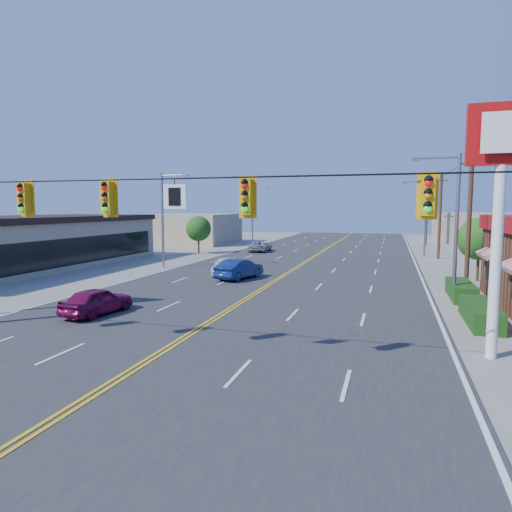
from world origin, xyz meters
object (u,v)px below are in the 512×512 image
(kfc_pylon, at_px, (500,179))
(car_blue, at_px, (239,270))
(car_magenta, at_px, (97,302))
(car_white, at_px, (228,267))
(signal_span, at_px, (137,215))
(car_silver, at_px, (260,247))

(kfc_pylon, bearing_deg, car_blue, 134.92)
(car_magenta, height_order, car_white, car_white)
(kfc_pylon, bearing_deg, car_magenta, 175.02)
(car_magenta, bearing_deg, kfc_pylon, -177.66)
(signal_span, distance_m, car_white, 20.09)
(car_silver, bearing_deg, kfc_pylon, 113.76)
(kfc_pylon, height_order, car_white, kfc_pylon)
(car_white, bearing_deg, car_silver, -89.38)
(car_magenta, height_order, car_silver, car_magenta)
(signal_span, xyz_separation_m, kfc_pylon, (11.12, 4.00, 1.16))
(kfc_pylon, bearing_deg, signal_span, -160.22)
(car_white, distance_m, car_silver, 18.79)
(signal_span, xyz_separation_m, car_white, (-4.00, 19.24, -4.22))
(car_magenta, relative_size, car_silver, 0.85)
(car_silver, bearing_deg, car_white, 94.42)
(car_white, xyz_separation_m, car_silver, (-2.80, 18.58, -0.05))
(car_blue, bearing_deg, car_magenta, 90.25)
(signal_span, relative_size, car_magenta, 6.38)
(signal_span, distance_m, car_silver, 38.66)
(car_white, bearing_deg, signal_span, 93.78)
(signal_span, height_order, car_silver, signal_span)
(car_white, bearing_deg, kfc_pylon, 126.82)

